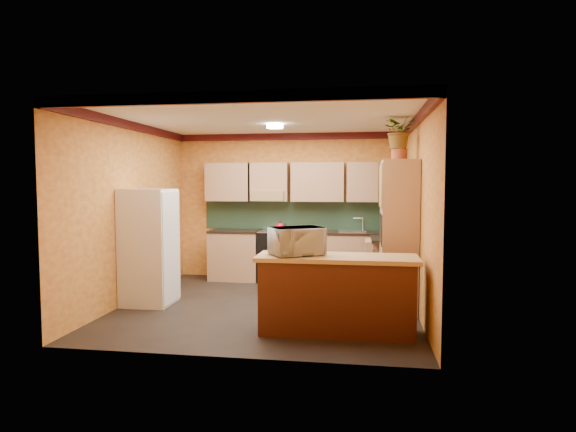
% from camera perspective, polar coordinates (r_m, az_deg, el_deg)
% --- Properties ---
extents(room_shell, '(4.24, 4.24, 2.72)m').
position_cam_1_polar(room_shell, '(7.18, -1.85, 6.34)').
color(room_shell, black).
rests_on(room_shell, ground).
extents(base_cabinets_back, '(3.65, 0.60, 0.88)m').
position_cam_1_polar(base_cabinets_back, '(8.73, 2.53, -4.93)').
color(base_cabinets_back, tan).
rests_on(base_cabinets_back, ground).
extents(countertop_back, '(3.65, 0.62, 0.04)m').
position_cam_1_polar(countertop_back, '(8.67, 2.54, -1.93)').
color(countertop_back, black).
rests_on(countertop_back, base_cabinets_back).
extents(stove, '(0.58, 0.58, 0.91)m').
position_cam_1_polar(stove, '(8.81, -1.53, -4.74)').
color(stove, black).
rests_on(stove, ground).
extents(kettle, '(0.21, 0.21, 0.18)m').
position_cam_1_polar(kettle, '(8.68, -0.94, -1.25)').
color(kettle, '#AA0B21').
rests_on(kettle, stove).
extents(sink, '(0.48, 0.40, 0.03)m').
position_cam_1_polar(sink, '(8.62, 7.67, -1.76)').
color(sink, silver).
rests_on(sink, countertop_back).
extents(base_cabinets_right, '(0.60, 0.80, 0.88)m').
position_cam_1_polar(base_cabinets_right, '(7.83, 12.04, -6.04)').
color(base_cabinets_right, tan).
rests_on(base_cabinets_right, ground).
extents(countertop_right, '(0.62, 0.80, 0.04)m').
position_cam_1_polar(countertop_right, '(7.77, 12.09, -2.70)').
color(countertop_right, black).
rests_on(countertop_right, base_cabinets_right).
extents(fridge, '(0.68, 0.66, 1.70)m').
position_cam_1_polar(fridge, '(7.37, -16.15, -3.53)').
color(fridge, white).
rests_on(fridge, ground).
extents(pantry, '(0.48, 0.90, 2.10)m').
position_cam_1_polar(pantry, '(6.92, 12.94, -2.28)').
color(pantry, tan).
rests_on(pantry, ground).
extents(fern_pot, '(0.22, 0.22, 0.16)m').
position_cam_1_polar(fern_pot, '(6.94, 13.06, 7.08)').
color(fern_pot, brown).
rests_on(fern_pot, pantry).
extents(fern, '(0.54, 0.50, 0.51)m').
position_cam_1_polar(fern, '(6.97, 13.10, 9.84)').
color(fern, tan).
rests_on(fern, fern_pot).
extents(breakfast_bar, '(1.80, 0.55, 0.88)m').
position_cam_1_polar(breakfast_bar, '(5.82, 5.79, -9.49)').
color(breakfast_bar, '#471B10').
rests_on(breakfast_bar, ground).
extents(bar_top, '(1.90, 0.65, 0.05)m').
position_cam_1_polar(bar_top, '(5.73, 5.82, -4.96)').
color(bar_top, tan).
rests_on(bar_top, breakfast_bar).
extents(microwave, '(0.72, 0.67, 0.33)m').
position_cam_1_polar(microwave, '(5.74, 1.03, -2.99)').
color(microwave, white).
rests_on(microwave, bar_top).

